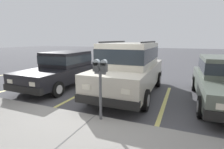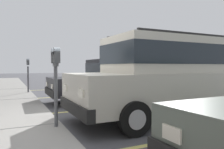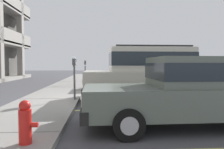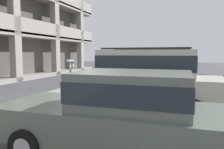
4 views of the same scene
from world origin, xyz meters
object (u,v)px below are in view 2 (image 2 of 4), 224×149
(parking_meter_far, at_px, (28,70))
(parking_meter_near, at_px, (56,68))
(dark_hatchback, at_px, (112,79))
(silver_suv, at_px, (166,74))

(parking_meter_far, bearing_deg, parking_meter_near, -179.98)
(dark_hatchback, relative_size, parking_meter_far, 2.95)
(silver_suv, relative_size, parking_meter_near, 3.15)
(silver_suv, distance_m, parking_meter_far, 6.81)
(parking_meter_near, bearing_deg, dark_hatchback, -40.58)
(parking_meter_far, bearing_deg, silver_suv, -156.48)
(silver_suv, bearing_deg, parking_meter_far, 22.97)
(silver_suv, xyz_separation_m, parking_meter_far, (6.25, 2.72, 0.03))
(silver_suv, bearing_deg, dark_hatchback, -0.94)
(parking_meter_near, bearing_deg, silver_suv, -88.77)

